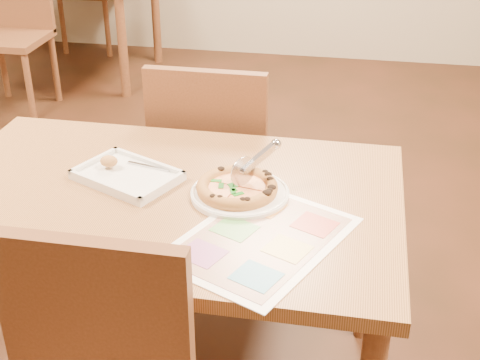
% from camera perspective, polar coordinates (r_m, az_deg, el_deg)
% --- Properties ---
extents(dining_table, '(1.30, 0.85, 0.72)m').
position_cam_1_polar(dining_table, '(1.89, -6.42, -3.40)').
color(dining_table, '#A46F41').
rests_on(dining_table, ground).
extents(chair_far, '(0.42, 0.42, 0.47)m').
position_cam_1_polar(chair_far, '(2.43, -2.36, 2.60)').
color(chair_far, brown).
rests_on(chair_far, ground).
extents(bg_chair_near, '(0.42, 0.42, 0.47)m').
position_cam_1_polar(bg_chair_near, '(4.41, -18.72, 13.12)').
color(bg_chair_near, brown).
rests_on(bg_chair_near, ground).
extents(plate, '(0.28, 0.28, 0.01)m').
position_cam_1_polar(plate, '(1.82, 0.00, -1.18)').
color(plate, white).
rests_on(plate, dining_table).
extents(pizza, '(0.22, 0.22, 0.03)m').
position_cam_1_polar(pizza, '(1.81, -0.25, -0.64)').
color(pizza, '#BE8141').
rests_on(pizza, plate).
extents(pizza_cutter, '(0.11, 0.14, 0.10)m').
position_cam_1_polar(pizza_cutter, '(1.81, 1.21, 1.53)').
color(pizza_cutter, silver).
rests_on(pizza_cutter, pizza).
extents(appetizer_tray, '(0.33, 0.29, 0.05)m').
position_cam_1_polar(appetizer_tray, '(1.93, -9.72, 0.37)').
color(appetizer_tray, silver).
rests_on(appetizer_tray, dining_table).
extents(menu, '(0.49, 0.56, 0.00)m').
position_cam_1_polar(menu, '(1.64, 1.74, -5.07)').
color(menu, white).
rests_on(menu, dining_table).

